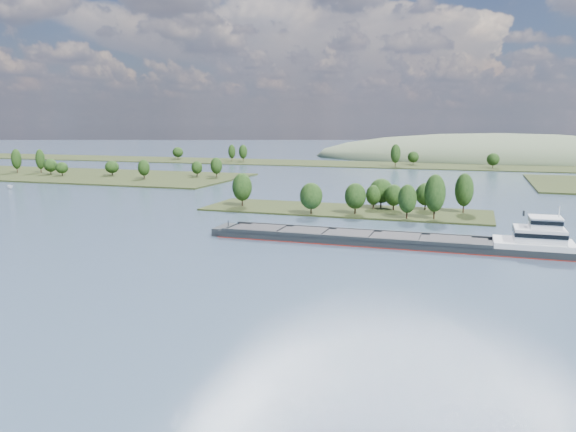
% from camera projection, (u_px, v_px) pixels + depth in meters
% --- Properties ---
extents(ground, '(1800.00, 1800.00, 0.00)m').
position_uv_depth(ground, '(291.00, 246.00, 141.54)').
color(ground, '#3A4E65').
rests_on(ground, ground).
extents(tree_island, '(100.00, 32.21, 15.55)m').
position_uv_depth(tree_island, '(360.00, 201.00, 194.31)').
color(tree_island, black).
rests_on(tree_island, ground).
extents(left_bank, '(300.00, 80.00, 16.08)m').
position_uv_depth(left_bank, '(7.00, 172.00, 344.34)').
color(left_bank, black).
rests_on(left_bank, ground).
extents(back_shoreline, '(900.00, 60.00, 16.76)m').
position_uv_depth(back_shoreline, '(425.00, 165.00, 400.27)').
color(back_shoreline, black).
rests_on(back_shoreline, ground).
extents(hill_west, '(320.00, 160.00, 44.00)m').
position_uv_depth(hill_west, '(497.00, 159.00, 478.16)').
color(hill_west, '#49593D').
rests_on(hill_west, ground).
extents(cargo_barge, '(92.17, 11.96, 12.45)m').
position_uv_depth(cargo_barge, '(409.00, 240.00, 142.31)').
color(cargo_barge, black).
rests_on(cargo_barge, ground).
extents(motorboat, '(5.46, 4.48, 2.02)m').
position_uv_depth(motorboat, '(10.00, 187.00, 263.54)').
color(motorboat, silver).
rests_on(motorboat, ground).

